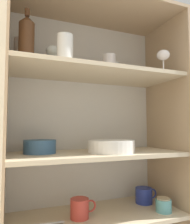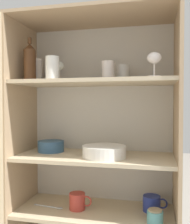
{
  "view_description": "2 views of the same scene",
  "coord_description": "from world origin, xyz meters",
  "px_view_note": "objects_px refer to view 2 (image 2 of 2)",
  "views": [
    {
      "loc": [
        -0.43,
        -0.87,
        0.78
      ],
      "look_at": [
        0.0,
        0.22,
        0.87
      ],
      "focal_mm": 35.0,
      "sensor_mm": 36.0,
      "label": 1
    },
    {
      "loc": [
        0.33,
        -1.25,
        0.95
      ],
      "look_at": [
        0.0,
        0.18,
        0.91
      ],
      "focal_mm": 42.0,
      "sensor_mm": 36.0,
      "label": 2
    }
  ],
  "objects_px": {
    "wine_bottle": "(30,62)",
    "plate_stack_white": "(104,151)",
    "storage_jar": "(155,217)",
    "mixing_bowl_large": "(51,146)",
    "coffee_mug_primary": "(152,203)"
  },
  "relations": [
    {
      "from": "coffee_mug_primary",
      "to": "storage_jar",
      "type": "bearing_deg",
      "value": -83.91
    },
    {
      "from": "wine_bottle",
      "to": "storage_jar",
      "type": "height_order",
      "value": "wine_bottle"
    },
    {
      "from": "coffee_mug_primary",
      "to": "plate_stack_white",
      "type": "bearing_deg",
      "value": -160.33
    },
    {
      "from": "mixing_bowl_large",
      "to": "coffee_mug_primary",
      "type": "height_order",
      "value": "mixing_bowl_large"
    },
    {
      "from": "storage_jar",
      "to": "wine_bottle",
      "type": "bearing_deg",
      "value": 176.6
    },
    {
      "from": "plate_stack_white",
      "to": "storage_jar",
      "type": "distance_m",
      "value": 0.42
    },
    {
      "from": "plate_stack_white",
      "to": "mixing_bowl_large",
      "type": "relative_size",
      "value": 1.52
    },
    {
      "from": "plate_stack_white",
      "to": "mixing_bowl_large",
      "type": "xyz_separation_m",
      "value": [
        -0.35,
        0.09,
        0.0
      ]
    },
    {
      "from": "wine_bottle",
      "to": "plate_stack_white",
      "type": "xyz_separation_m",
      "value": [
        0.43,
        0.02,
        -0.5
      ]
    },
    {
      "from": "plate_stack_white",
      "to": "mixing_bowl_large",
      "type": "height_order",
      "value": "mixing_bowl_large"
    },
    {
      "from": "plate_stack_white",
      "to": "coffee_mug_primary",
      "type": "height_order",
      "value": "plate_stack_white"
    },
    {
      "from": "coffee_mug_primary",
      "to": "storage_jar",
      "type": "relative_size",
      "value": 1.67
    },
    {
      "from": "mixing_bowl_large",
      "to": "storage_jar",
      "type": "bearing_deg",
      "value": -13.54
    },
    {
      "from": "coffee_mug_primary",
      "to": "storage_jar",
      "type": "distance_m",
      "value": 0.15
    },
    {
      "from": "wine_bottle",
      "to": "plate_stack_white",
      "type": "bearing_deg",
      "value": 2.54
    }
  ]
}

